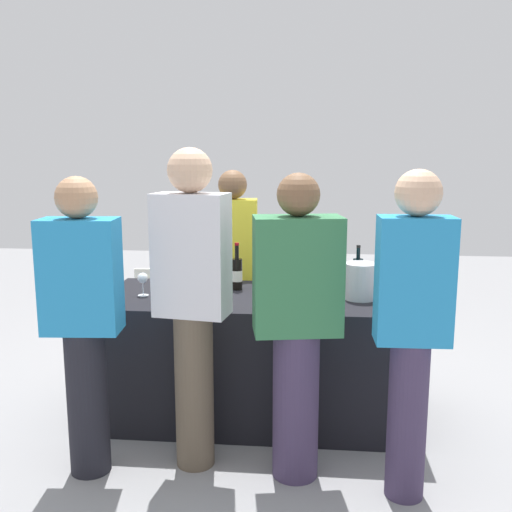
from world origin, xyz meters
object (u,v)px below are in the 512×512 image
wine_bottle_5 (336,276)px  server_pouring (233,266)px  wine_glass_1 (160,286)px  wine_bottle_4 (314,273)px  guest_3 (412,323)px  wine_glass_0 (143,279)px  guest_2 (297,320)px  wine_bottle_2 (282,273)px  wine_bottle_1 (237,273)px  ice_bucket (361,281)px  wine_bottle_6 (358,274)px  wine_glass_2 (294,290)px  wine_bottle_0 (190,273)px  guest_1 (192,297)px  guest_0 (83,318)px  wine_bottle_3 (298,275)px  menu_board (170,315)px

wine_bottle_5 → server_pouring: server_pouring is taller
wine_bottle_5 → wine_glass_1: size_ratio=2.30×
wine_bottle_4 → wine_glass_1: bearing=-159.0°
guest_3 → wine_bottle_4: bearing=114.0°
wine_glass_0 → guest_2: size_ratio=0.09×
wine_bottle_2 → guest_2: (0.11, -0.85, -0.06)m
wine_bottle_1 → ice_bucket: wine_bottle_1 is taller
wine_bottle_5 → wine_bottle_6: (0.15, 0.12, -0.01)m
wine_glass_2 → wine_bottle_0: bearing=152.9°
wine_bottle_1 → wine_bottle_6: (0.78, 0.06, -0.00)m
wine_bottle_5 → wine_glass_0: wine_bottle_5 is taller
ice_bucket → guest_1: bearing=-146.2°
wine_bottle_5 → guest_0: bearing=-147.2°
ice_bucket → server_pouring: server_pouring is taller
wine_bottle_5 → guest_3: (0.32, -0.91, -0.02)m
wine_bottle_1 → wine_bottle_3: bearing=-1.6°
wine_bottle_5 → wine_bottle_6: 0.19m
wine_bottle_5 → menu_board: size_ratio=0.42×
wine_bottle_4 → wine_bottle_6: 0.29m
wine_bottle_0 → server_pouring: 0.52m
wine_bottle_2 → wine_glass_1: size_ratio=2.28×
wine_glass_0 → ice_bucket: size_ratio=0.66×
wine_bottle_4 → menu_board: (-1.13, 0.75, -0.52)m
wine_bottle_3 → wine_bottle_0: bearing=-179.6°
wine_bottle_2 → guest_3: guest_3 is taller
wine_bottle_3 → guest_2: guest_2 is taller
wine_bottle_2 → wine_bottle_5: (0.34, -0.08, -0.00)m
wine_glass_2 → server_pouring: (-0.46, 0.82, -0.03)m
wine_glass_1 → guest_0: bearing=-114.9°
wine_bottle_1 → wine_bottle_4: (0.49, -0.00, 0.01)m
wine_bottle_4 → wine_glass_2: 0.38m
guest_0 → wine_glass_0: bearing=76.0°
menu_board → guest_2: bearing=-61.9°
wine_bottle_5 → guest_1: 1.05m
wine_bottle_1 → wine_bottle_2: wine_bottle_2 is taller
guest_3 → menu_board: size_ratio=2.10×
wine_bottle_1 → wine_glass_0: (-0.56, -0.22, -0.00)m
wine_bottle_4 → server_pouring: (-0.58, 0.45, -0.06)m
wine_bottle_0 → ice_bucket: wine_bottle_0 is taller
wine_bottle_1 → guest_2: 0.93m
guest_3 → menu_board: bearing=131.5°
menu_board → wine_bottle_2: bearing=-43.5°
wine_bottle_6 → guest_0: 1.73m
guest_2 → wine_bottle_2: bearing=88.0°
wine_glass_1 → wine_glass_0: bearing=136.9°
wine_bottle_1 → wine_glass_0: bearing=-158.7°
wine_bottle_3 → guest_1: size_ratio=0.18×
wine_bottle_0 → ice_bucket: (1.08, -0.15, 0.00)m
wine_bottle_0 → wine_bottle_1: bearing=3.0°
wine_bottle_1 → wine_glass_2: bearing=-44.1°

